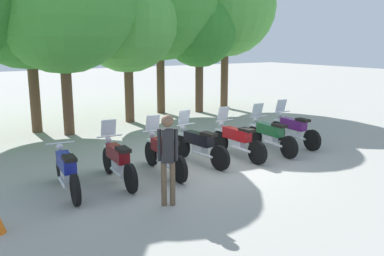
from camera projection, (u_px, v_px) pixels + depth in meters
name	position (u px, v px, depth m)	size (l,w,h in m)	color
ground_plane	(202.00, 165.00, 10.88)	(80.00, 80.00, 0.00)	#9E9B93
motorcycle_0	(67.00, 170.00, 8.78)	(0.62, 2.19, 0.99)	black
motorcycle_1	(118.00, 160.00, 9.46)	(0.62, 2.19, 1.37)	black
motorcycle_2	(164.00, 153.00, 10.08)	(0.62, 2.19, 1.37)	black
motorcycle_3	(199.00, 144.00, 10.90)	(0.62, 2.18, 1.37)	black
motorcycle_4	(237.00, 140.00, 11.44)	(0.62, 2.19, 1.37)	black
motorcycle_5	(270.00, 135.00, 12.04)	(0.62, 2.19, 1.37)	black
motorcycle_6	(293.00, 129.00, 12.85)	(0.62, 2.19, 1.37)	black
person_0	(168.00, 152.00, 7.96)	(0.39, 0.32, 1.83)	brown
tree_4	(127.00, 22.00, 15.90)	(3.95, 3.95, 5.93)	brown
tree_6	(199.00, 29.00, 18.27)	(3.43, 3.43, 5.48)	brown
tree_7	(226.00, 6.00, 19.25)	(4.71, 4.71, 7.19)	brown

